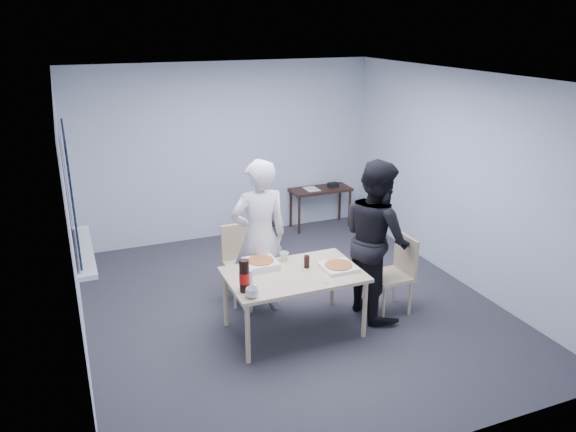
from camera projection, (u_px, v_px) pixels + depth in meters
name	position (u px, v px, depth m)	size (l,w,h in m)	color
room	(73.00, 200.00, 5.61)	(5.00, 5.00, 5.00)	#343338
dining_table	(294.00, 278.00, 5.81)	(1.39, 0.88, 0.68)	beige
chair_far	(242.00, 257.00, 6.59)	(0.42, 0.42, 0.89)	beige
chair_right	(397.00, 268.00, 6.29)	(0.42, 0.42, 0.89)	beige
person_white	(259.00, 237.00, 6.17)	(0.65, 0.42, 1.77)	silver
person_black	(376.00, 239.00, 6.13)	(0.86, 0.47, 1.77)	black
side_table	(320.00, 193.00, 8.84)	(0.95, 0.42, 0.64)	black
stool	(265.00, 229.00, 7.95)	(0.32, 0.32, 0.45)	black
backpack	(265.00, 209.00, 7.84)	(0.29, 0.21, 0.41)	#595E65
pizza_box_a	(261.00, 263.00, 5.92)	(0.33, 0.33, 0.08)	white
pizza_box_b	(338.00, 267.00, 5.88)	(0.34, 0.34, 0.05)	white
mug_a	(252.00, 293.00, 5.27)	(0.12, 0.12, 0.10)	white
mug_b	(284.00, 256.00, 6.08)	(0.10, 0.10, 0.09)	white
cola_glass	(307.00, 262.00, 5.90)	(0.06, 0.06, 0.13)	black
soda_bottle	(244.00, 276.00, 5.35)	(0.10, 0.10, 0.33)	black
plastic_cups	(249.00, 279.00, 5.43)	(0.08, 0.08, 0.19)	silver
rubber_band	(326.00, 283.00, 5.57)	(0.06, 0.06, 0.00)	red
papers	(312.00, 189.00, 8.78)	(0.20, 0.28, 0.00)	white
black_box	(333.00, 185.00, 8.88)	(0.16, 0.11, 0.07)	black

